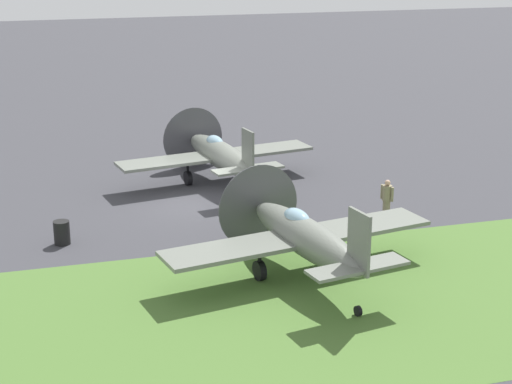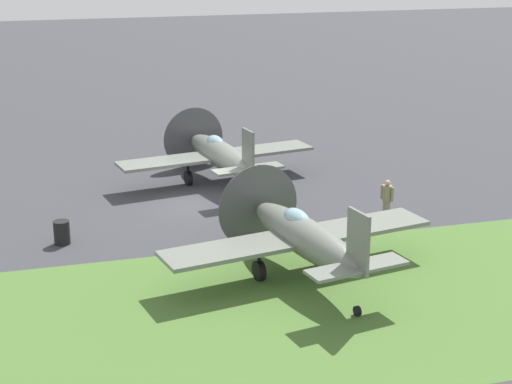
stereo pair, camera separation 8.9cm
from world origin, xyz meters
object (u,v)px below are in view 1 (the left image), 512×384
at_px(ground_crew_chief, 387,200).
at_px(airplane_wingman, 303,236).
at_px(airplane_lead, 219,154).
at_px(fuel_drum, 62,233).

bearing_deg(ground_crew_chief, airplane_wingman, -76.36).
xyz_separation_m(airplane_lead, fuel_drum, (-7.44, -5.93, -0.95)).
relative_size(ground_crew_chief, fuel_drum, 1.92).
height_order(ground_crew_chief, fuel_drum, ground_crew_chief).
xyz_separation_m(airplane_wingman, fuel_drum, (-7.64, 5.28, -1.00)).
distance_m(ground_crew_chief, fuel_drum, 12.72).
distance_m(airplane_lead, fuel_drum, 9.56).
xyz_separation_m(airplane_lead, airplane_wingman, (0.20, -11.21, 0.05)).
bearing_deg(airplane_wingman, airplane_lead, 80.41).
bearing_deg(airplane_wingman, ground_crew_chief, 29.69).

